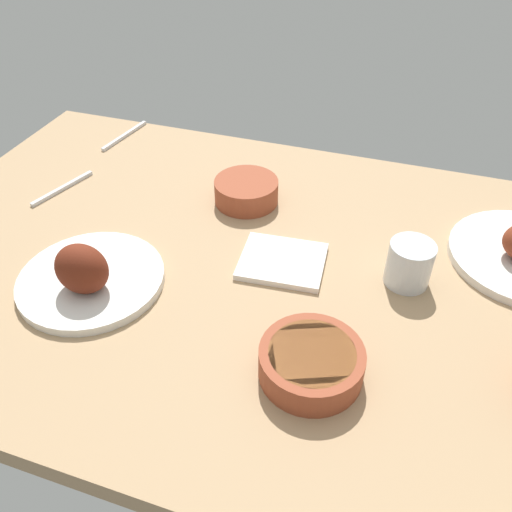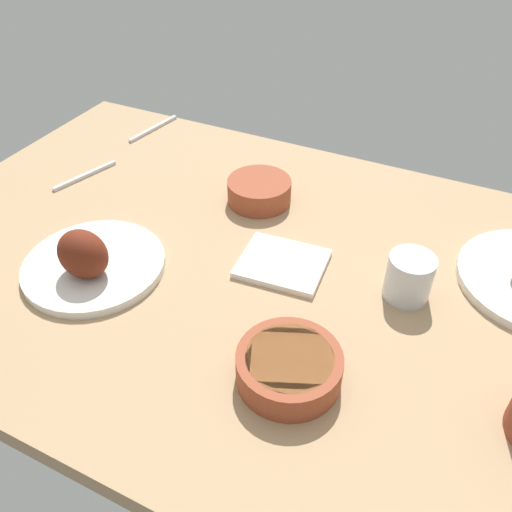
% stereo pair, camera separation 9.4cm
% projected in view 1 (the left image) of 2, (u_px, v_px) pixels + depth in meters
% --- Properties ---
extents(dining_table, '(1.40, 0.90, 0.04)m').
position_uv_depth(dining_table, '(256.00, 273.00, 0.97)').
color(dining_table, tan).
rests_on(dining_table, ground).
extents(plate_near_viewer, '(0.25, 0.25, 0.10)m').
position_uv_depth(plate_near_viewer, '(88.00, 276.00, 0.89)').
color(plate_near_viewer, silver).
rests_on(plate_near_viewer, dining_table).
extents(bowl_potatoes, '(0.13, 0.13, 0.05)m').
position_uv_depth(bowl_potatoes, '(246.00, 190.00, 1.10)').
color(bowl_potatoes, brown).
rests_on(bowl_potatoes, dining_table).
extents(bowl_soup, '(0.15, 0.15, 0.05)m').
position_uv_depth(bowl_soup, '(311.00, 362.00, 0.75)').
color(bowl_soup, brown).
rests_on(bowl_soup, dining_table).
extents(water_tumbler, '(0.08, 0.08, 0.08)m').
position_uv_depth(water_tumbler, '(409.00, 264.00, 0.90)').
color(water_tumbler, silver).
rests_on(water_tumbler, dining_table).
extents(folded_napkin, '(0.16, 0.14, 0.01)m').
position_uv_depth(folded_napkin, '(282.00, 261.00, 0.95)').
color(folded_napkin, white).
rests_on(folded_napkin, dining_table).
extents(fork_loose, '(0.05, 0.16, 0.01)m').
position_uv_depth(fork_loose, '(63.00, 188.00, 1.14)').
color(fork_loose, silver).
rests_on(fork_loose, dining_table).
extents(spoon_loose, '(0.04, 0.17, 0.01)m').
position_uv_depth(spoon_loose, '(125.00, 136.00, 1.33)').
color(spoon_loose, silver).
rests_on(spoon_loose, dining_table).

